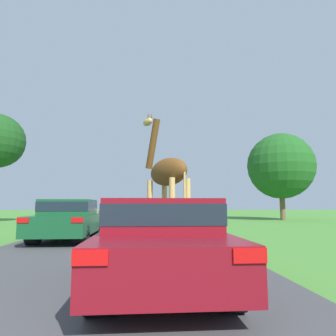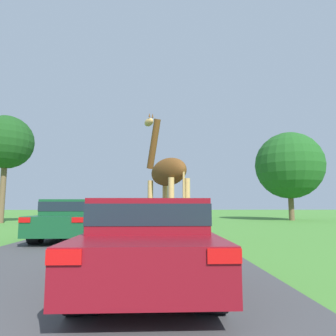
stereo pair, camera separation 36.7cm
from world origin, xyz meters
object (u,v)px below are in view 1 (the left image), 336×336
(car_queue_right, at_px, (117,213))
(giraffe_near_road, at_px, (166,176))
(car_queue_left, at_px, (69,218))
(car_lead_maroon, at_px, (161,239))
(tree_left_edge, at_px, (281,166))

(car_queue_right, bearing_deg, giraffe_near_road, -76.09)
(car_queue_left, bearing_deg, car_lead_maroon, -65.03)
(car_queue_right, xyz_separation_m, tree_left_edge, (13.60, 5.00, 3.88))
(car_queue_right, distance_m, car_queue_left, 8.50)
(car_lead_maroon, distance_m, car_queue_left, 7.29)
(car_lead_maroon, relative_size, car_queue_left, 0.90)
(giraffe_near_road, bearing_deg, car_queue_left, 125.92)
(car_queue_right, bearing_deg, car_queue_left, -96.96)
(car_queue_right, relative_size, tree_left_edge, 0.59)
(giraffe_near_road, distance_m, car_queue_right, 10.52)
(car_queue_left, bearing_deg, giraffe_near_road, -25.36)
(car_queue_left, relative_size, tree_left_edge, 0.59)
(car_lead_maroon, distance_m, tree_left_edge, 23.47)
(giraffe_near_road, bearing_deg, car_lead_maroon, -123.98)
(giraffe_near_road, xyz_separation_m, car_queue_left, (-3.53, 1.67, -1.44))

